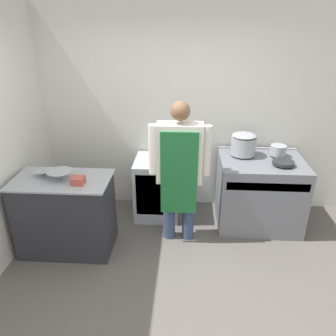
{
  "coord_description": "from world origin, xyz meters",
  "views": [
    {
      "loc": [
        0.22,
        -2.29,
        2.44
      ],
      "look_at": [
        0.01,
        1.03,
        0.92
      ],
      "focal_mm": 35.0,
      "sensor_mm": 36.0,
      "label": 1
    }
  ],
  "objects_px": {
    "mixing_bowl": "(60,175)",
    "saute_pan": "(283,162)",
    "person_cook": "(179,165)",
    "plastic_tub": "(78,180)",
    "sauce_pot": "(278,150)",
    "fridge_unit": "(157,187)",
    "stock_pot": "(243,144)",
    "stove": "(259,192)"
  },
  "relations": [
    {
      "from": "mixing_bowl",
      "to": "saute_pan",
      "type": "distance_m",
      "value": 2.52
    },
    {
      "from": "person_cook",
      "to": "plastic_tub",
      "type": "relative_size",
      "value": 13.24
    },
    {
      "from": "sauce_pot",
      "to": "fridge_unit",
      "type": "bearing_deg",
      "value": -179.47
    },
    {
      "from": "saute_pan",
      "to": "person_cook",
      "type": "bearing_deg",
      "value": -167.83
    },
    {
      "from": "stock_pot",
      "to": "mixing_bowl",
      "type": "bearing_deg",
      "value": -158.61
    },
    {
      "from": "mixing_bowl",
      "to": "plastic_tub",
      "type": "relative_size",
      "value": 2.14
    },
    {
      "from": "fridge_unit",
      "to": "plastic_tub",
      "type": "height_order",
      "value": "plastic_tub"
    },
    {
      "from": "fridge_unit",
      "to": "sauce_pot",
      "type": "height_order",
      "value": "sauce_pot"
    },
    {
      "from": "stock_pot",
      "to": "saute_pan",
      "type": "relative_size",
      "value": 1.21
    },
    {
      "from": "fridge_unit",
      "to": "person_cook",
      "type": "height_order",
      "value": "person_cook"
    },
    {
      "from": "stove",
      "to": "fridge_unit",
      "type": "distance_m",
      "value": 1.31
    },
    {
      "from": "stove",
      "to": "person_cook",
      "type": "bearing_deg",
      "value": -158.32
    },
    {
      "from": "stove",
      "to": "saute_pan",
      "type": "height_order",
      "value": "saute_pan"
    },
    {
      "from": "person_cook",
      "to": "mixing_bowl",
      "type": "relative_size",
      "value": 6.17
    },
    {
      "from": "fridge_unit",
      "to": "stock_pot",
      "type": "distance_m",
      "value": 1.25
    },
    {
      "from": "person_cook",
      "to": "fridge_unit",
      "type": "bearing_deg",
      "value": 119.89
    },
    {
      "from": "stove",
      "to": "saute_pan",
      "type": "bearing_deg",
      "value": -34.33
    },
    {
      "from": "plastic_tub",
      "to": "stock_pot",
      "type": "relative_size",
      "value": 0.42
    },
    {
      "from": "person_cook",
      "to": "saute_pan",
      "type": "distance_m",
      "value": 1.24
    },
    {
      "from": "stove",
      "to": "sauce_pot",
      "type": "bearing_deg",
      "value": 34.78
    },
    {
      "from": "stove",
      "to": "stock_pot",
      "type": "bearing_deg",
      "value": 148.31
    },
    {
      "from": "stock_pot",
      "to": "sauce_pot",
      "type": "xyz_separation_m",
      "value": [
        0.43,
        -0.0,
        -0.07
      ]
    },
    {
      "from": "stock_pot",
      "to": "saute_pan",
      "type": "height_order",
      "value": "stock_pot"
    },
    {
      "from": "stove",
      "to": "stock_pot",
      "type": "relative_size",
      "value": 3.33
    },
    {
      "from": "mixing_bowl",
      "to": "stock_pot",
      "type": "distance_m",
      "value": 2.19
    },
    {
      "from": "mixing_bowl",
      "to": "stock_pot",
      "type": "relative_size",
      "value": 0.89
    },
    {
      "from": "stove",
      "to": "fridge_unit",
      "type": "xyz_separation_m",
      "value": [
        -1.31,
        0.13,
        -0.04
      ]
    },
    {
      "from": "stove",
      "to": "fridge_unit",
      "type": "relative_size",
      "value": 1.28
    },
    {
      "from": "mixing_bowl",
      "to": "person_cook",
      "type": "bearing_deg",
      "value": 11.55
    },
    {
      "from": "stock_pot",
      "to": "saute_pan",
      "type": "bearing_deg",
      "value": -32.95
    },
    {
      "from": "mixing_bowl",
      "to": "fridge_unit",
      "type": "bearing_deg",
      "value": 39.22
    },
    {
      "from": "saute_pan",
      "to": "stock_pot",
      "type": "bearing_deg",
      "value": 147.05
    },
    {
      "from": "stove",
      "to": "sauce_pot",
      "type": "xyz_separation_m",
      "value": [
        0.2,
        0.14,
        0.52
      ]
    },
    {
      "from": "stove",
      "to": "mixing_bowl",
      "type": "bearing_deg",
      "value": -163.84
    },
    {
      "from": "plastic_tub",
      "to": "stock_pot",
      "type": "bearing_deg",
      "value": 26.38
    },
    {
      "from": "plastic_tub",
      "to": "sauce_pot",
      "type": "bearing_deg",
      "value": 21.82
    },
    {
      "from": "stove",
      "to": "plastic_tub",
      "type": "bearing_deg",
      "value": -159.64
    },
    {
      "from": "stove",
      "to": "stock_pot",
      "type": "distance_m",
      "value": 0.65
    },
    {
      "from": "person_cook",
      "to": "plastic_tub",
      "type": "bearing_deg",
      "value": -160.94
    },
    {
      "from": "person_cook",
      "to": "plastic_tub",
      "type": "distance_m",
      "value": 1.1
    },
    {
      "from": "stock_pot",
      "to": "person_cook",
      "type": "bearing_deg",
      "value": -145.12
    },
    {
      "from": "mixing_bowl",
      "to": "plastic_tub",
      "type": "bearing_deg",
      "value": -23.91
    }
  ]
}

